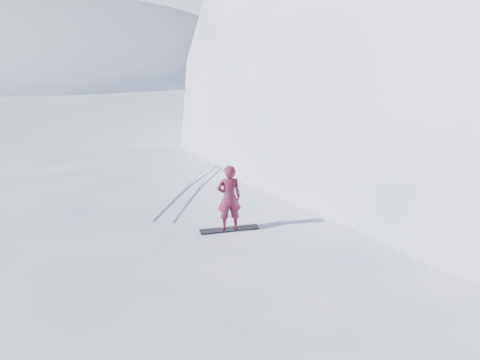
{
  "coord_description": "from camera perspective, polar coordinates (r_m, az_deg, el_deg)",
  "views": [
    {
      "loc": [
        5.46,
        -8.72,
        7.78
      ],
      "look_at": [
        1.79,
        3.31,
        3.5
      ],
      "focal_mm": 35.0,
      "sensor_mm": 36.0,
      "label": 1
    }
  ],
  "objects": [
    {
      "name": "board_tracks",
      "position": [
        16.07,
        -5.86,
        -0.79
      ],
      "size": [
        1.11,
        5.99,
        0.04
      ],
      "color": "silver",
      "rests_on": "ground"
    },
    {
      "name": "wind_bumps",
      "position": [
        14.64,
        -10.52,
        -13.67
      ],
      "size": [
        16.0,
        14.4,
        1.0
      ],
      "color": "white",
      "rests_on": "ground"
    },
    {
      "name": "ground",
      "position": [
        12.9,
        -12.68,
        -18.84
      ],
      "size": [
        400.0,
        400.0,
        0.0
      ],
      "primitive_type": "plane",
      "color": "white",
      "rests_on": "ground"
    },
    {
      "name": "far_ridge_c",
      "position": [
        127.36,
        -4.13,
        15.26
      ],
      "size": [
        140.0,
        90.0,
        36.0
      ],
      "primitive_type": "ellipsoid",
      "color": "white",
      "rests_on": "ground"
    },
    {
      "name": "snowboarder",
      "position": [
        12.45,
        -1.34,
        -2.17
      ],
      "size": [
        0.79,
        0.7,
        1.8
      ],
      "primitive_type": "imported",
      "rotation": [
        0.0,
        0.0,
        3.67
      ],
      "color": "maroon",
      "rests_on": "snowboard"
    },
    {
      "name": "near_ridge",
      "position": [
        14.76,
        -3.38,
        -13.06
      ],
      "size": [
        36.0,
        28.0,
        4.8
      ],
      "primitive_type": "ellipsoid",
      "color": "white",
      "rests_on": "ground"
    },
    {
      "name": "snowboard",
      "position": [
        12.8,
        -1.31,
        -5.99
      ],
      "size": [
        1.55,
        1.08,
        0.03
      ],
      "primitive_type": "cube",
      "rotation": [
        0.0,
        0.0,
        0.53
      ],
      "color": "black",
      "rests_on": "near_ridge"
    },
    {
      "name": "peak_shoulder",
      "position": [
        30.1,
        25.01,
        2.02
      ],
      "size": [
        28.0,
        24.0,
        18.0
      ],
      "primitive_type": "ellipsoid",
      "color": "white",
      "rests_on": "ground"
    }
  ]
}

